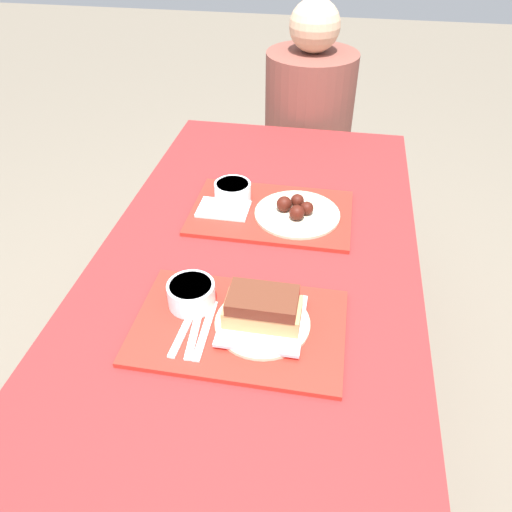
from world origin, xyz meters
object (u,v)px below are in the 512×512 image
bowl_coleslaw_far (233,191)px  person_seated_across (309,114)px  wings_plate_far (296,211)px  tray_near (239,327)px  brisket_sandwich_plate (263,313)px  tray_far (271,213)px  bowl_coleslaw_near (191,293)px

bowl_coleslaw_far → person_seated_across: bearing=79.0°
bowl_coleslaw_far → wings_plate_far: size_ratio=0.44×
tray_near → brisket_sandwich_plate: size_ratio=2.21×
tray_far → wings_plate_far: 0.07m
bowl_coleslaw_near → brisket_sandwich_plate: brisket_sandwich_plate is taller
tray_far → person_seated_across: 0.82m
tray_near → brisket_sandwich_plate: (0.05, 0.01, 0.04)m
tray_far → wings_plate_far: size_ratio=1.89×
brisket_sandwich_plate → tray_far: bearing=96.3°
bowl_coleslaw_far → person_seated_across: 0.80m
tray_near → bowl_coleslaw_near: bowl_coleslaw_near is taller
bowl_coleslaw_near → person_seated_across: size_ratio=0.14×
bowl_coleslaw_far → wings_plate_far: bearing=-13.5°
bowl_coleslaw_near → bowl_coleslaw_far: (-0.00, 0.44, 0.00)m
wings_plate_far → tray_far: bearing=173.6°
bowl_coleslaw_near → person_seated_across: (0.15, 1.22, -0.07)m
bowl_coleslaw_near → bowl_coleslaw_far: size_ratio=1.00×
tray_near → brisket_sandwich_plate: bearing=12.2°
tray_far → bowl_coleslaw_near: bearing=-106.2°
bowl_coleslaw_far → person_seated_across: (0.15, 0.78, -0.07)m
bowl_coleslaw_near → bowl_coleslaw_far: same height
tray_near → person_seated_across: (0.03, 1.26, -0.04)m
tray_far → bowl_coleslaw_far: (-0.12, 0.04, 0.04)m
bowl_coleslaw_near → tray_near: bearing=-21.7°
tray_near → wings_plate_far: wings_plate_far is taller
wings_plate_far → tray_near: bearing=-99.3°
person_seated_across → brisket_sandwich_plate: bearing=-89.3°
tray_near → person_seated_across: 1.26m
bowl_coleslaw_near → brisket_sandwich_plate: size_ratio=0.52×
tray_near → person_seated_across: bearing=88.5°
tray_near → bowl_coleslaw_near: 0.13m
tray_far → brisket_sandwich_plate: 0.44m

